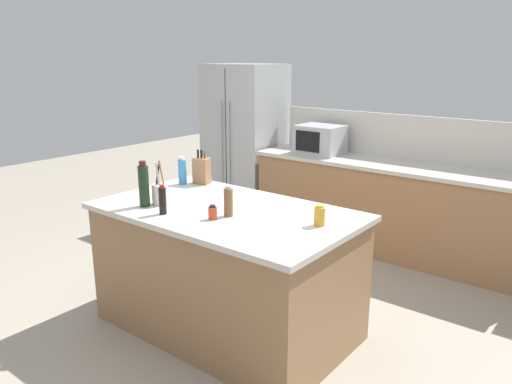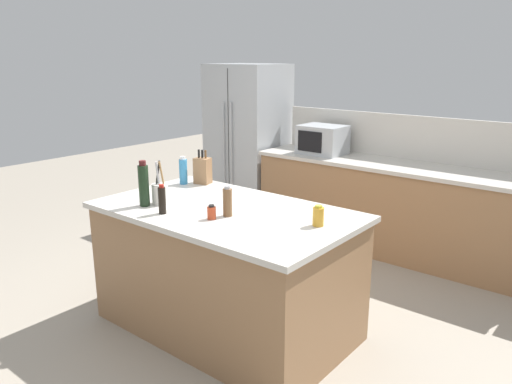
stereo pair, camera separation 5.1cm
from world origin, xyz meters
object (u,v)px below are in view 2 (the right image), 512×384
Objects in this scene: refrigerator at (248,142)px; soy_sauce_bottle at (162,200)px; utensil_crock at (160,193)px; pepper_grinder at (227,202)px; honey_jar at (318,216)px; microwave at (322,140)px; knife_block at (203,170)px; spice_jar_paprika at (212,212)px; wine_bottle at (144,185)px; dish_soap_bottle at (183,171)px.

refrigerator is 9.13× the size of soy_sauce_bottle.
soy_sauce_bottle is (0.19, -0.15, 0.02)m from utensil_crock.
pepper_grinder is 1.56× the size of honey_jar.
microwave is at bearing 121.15° from honey_jar.
knife_block reaches higher than spice_jar_paprika.
wine_bottle reaches higher than spice_jar_paprika.
pepper_grinder reaches higher than spice_jar_paprika.
honey_jar is (2.38, -2.14, 0.06)m from refrigerator.
knife_block is 0.66m from utensil_crock.
utensil_crock is 0.60m from dish_soap_bottle.
utensil_crock is 3.24× the size of spice_jar_paprika.
pepper_grinder reaches higher than soy_sauce_bottle.
utensil_crock is at bearing -87.61° from microwave.
refrigerator is 2.96m from pepper_grinder.
knife_block is 0.91× the size of utensil_crock.
wine_bottle reaches higher than knife_block.
refrigerator is 2.81m from wine_bottle.
soy_sauce_bottle is at bearing -9.84° from wine_bottle.
wine_bottle is at bearing 170.16° from soy_sauce_bottle.
dish_soap_bottle is 1.14× the size of soy_sauce_bottle.
soy_sauce_bottle is 2.10× the size of spice_jar_paprika.
refrigerator is at bearing 115.19° from dish_soap_bottle.
knife_block is 1.39m from honey_jar.
knife_block is 0.74m from wine_bottle.
honey_jar is at bearing 15.11° from utensil_crock.
refrigerator reaches higher than knife_block.
dish_soap_bottle is 1.00m from spice_jar_paprika.
refrigerator is at bearing 177.37° from microwave.
microwave is at bearing -2.63° from refrigerator.
wine_bottle is (0.05, -2.51, -0.00)m from microwave.
microwave reaches higher than spice_jar_paprika.
dish_soap_bottle is 0.67m from wine_bottle.
microwave is 1.90m from dish_soap_bottle.
refrigerator is 13.88× the size of honey_jar.
utensil_crock is at bearing -59.41° from dish_soap_bottle.
wine_bottle is 2.44× the size of honey_jar.
pepper_grinder is at bearing -159.80° from honey_jar.
dish_soap_bottle is at bearing -96.13° from microwave.
pepper_grinder is (1.79, -2.36, 0.09)m from refrigerator.
microwave is 1.44× the size of wine_bottle.
microwave reaches higher than pepper_grinder.
refrigerator is 5.68× the size of wine_bottle.
microwave is 2.51m from spice_jar_paprika.
spice_jar_paprika is at bearing -152.04° from honey_jar.
dish_soap_bottle is at bearing 112.14° from wine_bottle.
honey_jar is at bearing -26.93° from knife_block.
dish_soap_bottle is 1.73× the size of honey_jar.
pepper_grinder is at bearing 32.29° from soy_sauce_bottle.
knife_block is 0.16m from dish_soap_bottle.
pepper_grinder is 1.02× the size of soy_sauce_bottle.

